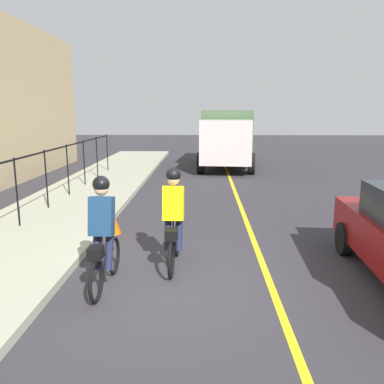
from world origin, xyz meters
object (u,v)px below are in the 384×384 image
Objects in this scene: cyclist_follow at (174,219)px; traffic_cone_near at (113,222)px; box_truck_background at (228,136)px; cyclist_lead at (103,234)px.

cyclist_follow reaches higher than traffic_cone_near.
traffic_cone_near is (2.01, 1.56, -0.65)m from cyclist_follow.
box_truck_background is 11.92m from traffic_cone_near.
cyclist_lead is at bearing 132.80° from cyclist_follow.
cyclist_lead is at bearing -5.90° from box_truck_background.
traffic_cone_near is at bearing 39.57° from cyclist_follow.
cyclist_follow is 3.47× the size of traffic_cone_near.
cyclist_lead is 3.47× the size of traffic_cone_near.
cyclist_lead is 0.26× the size of box_truck_background.
box_truck_background reaches higher than traffic_cone_near.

